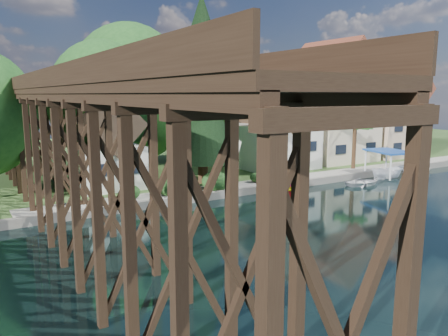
{
  "coord_description": "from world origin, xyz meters",
  "views": [
    {
      "loc": [
        -21.55,
        -20.95,
        8.16
      ],
      "look_at": [
        -5.0,
        6.0,
        2.83
      ],
      "focal_mm": 35.0,
      "sensor_mm": 36.0,
      "label": 1
    }
  ],
  "objects_px": {
    "boat_white_a": "(363,181)",
    "boat_canopy": "(388,167)",
    "palm_tree": "(355,128)",
    "house_right": "(384,114)",
    "house_center": "(330,110)",
    "tugboat": "(287,189)",
    "trestle_bridge": "(70,144)",
    "boat_white_b": "(419,169)",
    "shed": "(108,148)",
    "flagpole": "(412,128)",
    "conifer": "(202,95)",
    "boat_yellow": "(413,168)",
    "house_left": "(271,123)"
  },
  "relations": [
    {
      "from": "house_right",
      "to": "flagpole",
      "type": "height_order",
      "value": "house_right"
    },
    {
      "from": "boat_canopy",
      "to": "boat_white_b",
      "type": "xyz_separation_m",
      "value": [
        5.5,
        0.42,
        -0.79
      ]
    },
    {
      "from": "boat_yellow",
      "to": "conifer",
      "type": "bearing_deg",
      "value": 49.73
    },
    {
      "from": "conifer",
      "to": "boat_white_b",
      "type": "bearing_deg",
      "value": -12.67
    },
    {
      "from": "house_right",
      "to": "shed",
      "type": "distance_m",
      "value": 36.08
    },
    {
      "from": "palm_tree",
      "to": "house_right",
      "type": "bearing_deg",
      "value": 26.4
    },
    {
      "from": "house_right",
      "to": "conifer",
      "type": "height_order",
      "value": "conifer"
    },
    {
      "from": "house_left",
      "to": "house_right",
      "type": "xyz_separation_m",
      "value": [
        18.0,
        0.0,
        0.64
      ]
    },
    {
      "from": "shed",
      "to": "flagpole",
      "type": "xyz_separation_m",
      "value": [
        34.3,
        -3.89,
        0.51
      ]
    },
    {
      "from": "trestle_bridge",
      "to": "house_right",
      "type": "bearing_deg",
      "value": 14.79
    },
    {
      "from": "trestle_bridge",
      "to": "boat_white_b",
      "type": "relative_size",
      "value": 11.11
    },
    {
      "from": "house_right",
      "to": "shed",
      "type": "xyz_separation_m",
      "value": [
        -36.0,
        -1.5,
        -1.95
      ]
    },
    {
      "from": "conifer",
      "to": "flagpole",
      "type": "distance_m",
      "value": 27.07
    },
    {
      "from": "house_right",
      "to": "boat_yellow",
      "type": "xyz_separation_m",
      "value": [
        -6.45,
        -9.16,
        -5.19
      ]
    },
    {
      "from": "boat_white_a",
      "to": "boat_canopy",
      "type": "relative_size",
      "value": 0.69
    },
    {
      "from": "trestle_bridge",
      "to": "palm_tree",
      "type": "xyz_separation_m",
      "value": [
        29.45,
        5.1,
        -0.61
      ]
    },
    {
      "from": "conifer",
      "to": "tugboat",
      "type": "xyz_separation_m",
      "value": [
        4.28,
        -6.31,
        -7.57
      ]
    },
    {
      "from": "boat_canopy",
      "to": "palm_tree",
      "type": "bearing_deg",
      "value": 98.97
    },
    {
      "from": "flagpole",
      "to": "conifer",
      "type": "bearing_deg",
      "value": 176.95
    },
    {
      "from": "tugboat",
      "to": "house_center",
      "type": "bearing_deg",
      "value": 35.38
    },
    {
      "from": "house_center",
      "to": "boat_canopy",
      "type": "xyz_separation_m",
      "value": [
        -1.94,
        -10.07,
        -5.21
      ]
    },
    {
      "from": "house_center",
      "to": "tugboat",
      "type": "xyz_separation_m",
      "value": [
        -15.18,
        -10.78,
        -5.82
      ]
    },
    {
      "from": "trestle_bridge",
      "to": "boat_white_b",
      "type": "bearing_deg",
      "value": 2.71
    },
    {
      "from": "conifer",
      "to": "boat_white_a",
      "type": "distance_m",
      "value": 16.58
    },
    {
      "from": "house_center",
      "to": "boat_yellow",
      "type": "xyz_separation_m",
      "value": [
        2.55,
        -9.66,
        -5.83
      ]
    },
    {
      "from": "shed",
      "to": "flagpole",
      "type": "height_order",
      "value": "shed"
    },
    {
      "from": "house_center",
      "to": "boat_white_b",
      "type": "xyz_separation_m",
      "value": [
        3.56,
        -9.65,
        -6.0
      ]
    },
    {
      "from": "boat_canopy",
      "to": "boat_yellow",
      "type": "relative_size",
      "value": 2.25
    },
    {
      "from": "shed",
      "to": "boat_white_b",
      "type": "xyz_separation_m",
      "value": [
        30.56,
        -7.65,
        -3.41
      ]
    },
    {
      "from": "house_left",
      "to": "conifer",
      "type": "xyz_separation_m",
      "value": [
        -10.46,
        -3.97,
        3.03
      ]
    },
    {
      "from": "boat_canopy",
      "to": "boat_yellow",
      "type": "xyz_separation_m",
      "value": [
        4.49,
        0.4,
        -0.62
      ]
    },
    {
      "from": "trestle_bridge",
      "to": "boat_white_b",
      "type": "distance_m",
      "value": 35.94
    },
    {
      "from": "house_center",
      "to": "boat_white_b",
      "type": "height_order",
      "value": "house_center"
    },
    {
      "from": "flagpole",
      "to": "boat_white_b",
      "type": "xyz_separation_m",
      "value": [
        -3.74,
        -3.75,
        -3.93
      ]
    },
    {
      "from": "shed",
      "to": "trestle_bridge",
      "type": "bearing_deg",
      "value": -118.19
    },
    {
      "from": "house_right",
      "to": "palm_tree",
      "type": "bearing_deg",
      "value": -153.6
    },
    {
      "from": "boat_white_a",
      "to": "boat_white_b",
      "type": "distance_m",
      "value": 9.95
    },
    {
      "from": "house_right",
      "to": "boat_white_b",
      "type": "distance_m",
      "value": 11.92
    },
    {
      "from": "boat_yellow",
      "to": "boat_white_b",
      "type": "relative_size",
      "value": 0.56
    },
    {
      "from": "shed",
      "to": "palm_tree",
      "type": "xyz_separation_m",
      "value": [
        24.45,
        -4.23,
        0.91
      ]
    },
    {
      "from": "boat_canopy",
      "to": "boat_white_b",
      "type": "distance_m",
      "value": 5.58
    },
    {
      "from": "trestle_bridge",
      "to": "palm_tree",
      "type": "distance_m",
      "value": 29.9
    },
    {
      "from": "trestle_bridge",
      "to": "palm_tree",
      "type": "height_order",
      "value": "trestle_bridge"
    },
    {
      "from": "house_center",
      "to": "boat_white_a",
      "type": "bearing_deg",
      "value": -120.13
    },
    {
      "from": "house_center",
      "to": "boat_canopy",
      "type": "height_order",
      "value": "house_center"
    },
    {
      "from": "house_center",
      "to": "conifer",
      "type": "height_order",
      "value": "conifer"
    },
    {
      "from": "shed",
      "to": "boat_yellow",
      "type": "xyz_separation_m",
      "value": [
        29.55,
        -7.66,
        -3.24
      ]
    },
    {
      "from": "house_right",
      "to": "conifer",
      "type": "bearing_deg",
      "value": -172.06
    },
    {
      "from": "house_right",
      "to": "boat_canopy",
      "type": "height_order",
      "value": "house_right"
    },
    {
      "from": "trestle_bridge",
      "to": "boat_canopy",
      "type": "xyz_separation_m",
      "value": [
        30.06,
        1.26,
        -4.14
      ]
    }
  ]
}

